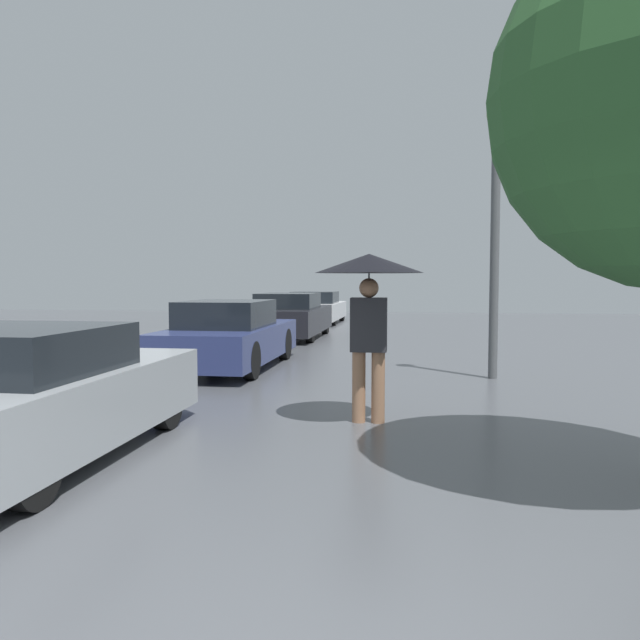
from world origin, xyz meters
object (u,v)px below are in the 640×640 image
parked_car_third (290,316)px  street_lamp (495,209)px  pedestrian (369,284)px  parked_car_nearest (23,396)px  parked_car_second (229,336)px  parked_car_farthest (316,308)px

parked_car_third → street_lamp: size_ratio=1.00×
pedestrian → parked_car_nearest: pedestrian is taller
pedestrian → parked_car_nearest: (-3.02, -1.90, -1.02)m
pedestrian → parked_car_second: size_ratio=0.44×
parked_car_third → street_lamp: 8.60m
parked_car_farthest → parked_car_second: bearing=-88.6°
parked_car_nearest → parked_car_second: parked_car_second is taller
pedestrian → parked_car_second: bearing=125.1°
parked_car_nearest → parked_car_farthest: 18.36m
parked_car_second → parked_car_third: 6.21m
parked_car_nearest → parked_car_farthest: bearing=90.5°
pedestrian → parked_car_nearest: size_ratio=0.49×
parked_car_nearest → parked_car_third: parked_car_third is taller
street_lamp → parked_car_third: bearing=125.2°
parked_car_second → parked_car_farthest: 12.36m
parked_car_second → street_lamp: bearing=-7.1°
street_lamp → pedestrian: bearing=-117.3°
street_lamp → parked_car_farthest: bearing=111.1°
parked_car_nearest → parked_car_second: (0.14, 6.00, 0.02)m
pedestrian → parked_car_farthest: (-3.19, 16.45, -1.02)m
parked_car_nearest → parked_car_third: bearing=89.8°
parked_car_farthest → street_lamp: 14.05m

